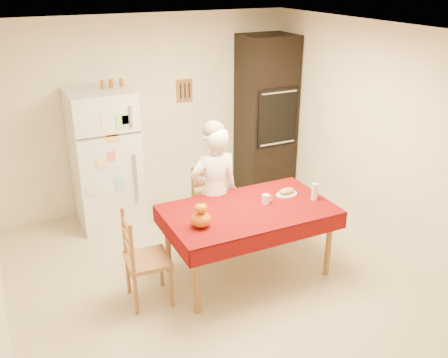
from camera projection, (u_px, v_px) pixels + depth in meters
floor at (220, 285)px, 5.12m from camera, size 4.50×4.50×0.00m
room_shell at (219, 134)px, 4.48m from camera, size 4.02×4.52×2.51m
refrigerator at (105, 159)px, 6.08m from camera, size 0.75×0.74×1.70m
oven_cabinet at (266, 116)px, 6.93m from camera, size 0.70×0.62×2.20m
dining_table at (248, 215)px, 5.06m from camera, size 1.70×1.00×0.76m
chair_far at (211, 203)px, 5.73m from camera, size 0.44×0.42×0.95m
chair_left at (141, 256)px, 4.68m from camera, size 0.43×0.45×0.95m
seated_woman at (214, 193)px, 5.39m from camera, size 0.56×0.37×1.51m
coffee_mug at (266, 199)px, 5.12m from camera, size 0.08×0.08×0.10m
pumpkin_lower at (201, 219)px, 4.66m from camera, size 0.19×0.19×0.14m
pumpkin_upper at (201, 208)px, 4.61m from camera, size 0.12×0.12×0.09m
wine_glass at (315, 192)px, 5.20m from camera, size 0.07×0.07×0.18m
bread_plate at (287, 194)px, 5.32m from camera, size 0.24×0.24×0.02m
bread_loaf at (287, 191)px, 5.31m from camera, size 0.18×0.10×0.06m
spice_jar_left at (103, 84)px, 5.80m from camera, size 0.05×0.05×0.10m
spice_jar_mid at (111, 84)px, 5.84m from camera, size 0.05×0.05×0.10m
spice_jar_right at (121, 83)px, 5.88m from camera, size 0.05×0.05×0.10m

